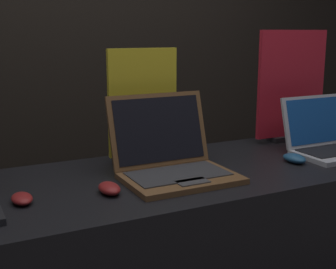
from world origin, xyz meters
TOP-DOWN VIEW (x-y plane):
  - wall_back at (0.00, 1.66)m, footprint 8.00×0.05m
  - mouse_front at (-0.53, 0.27)m, footprint 0.06×0.10m
  - laptop_middle at (0.01, 0.32)m, footprint 0.39×0.36m
  - mouse_middle at (-0.26, 0.24)m, footprint 0.07×0.11m
  - promo_stand_middle at (0.01, 0.57)m, footprint 0.30×0.07m
  - laptop_back at (0.79, 0.30)m, footprint 0.39×0.29m
  - mouse_back at (0.54, 0.25)m, footprint 0.07×0.11m
  - promo_stand_back at (0.79, 0.58)m, footprint 0.39×0.07m

SIDE VIEW (x-z plane):
  - mouse_front at x=-0.53m, z-range 0.86..0.89m
  - mouse_middle at x=-0.26m, z-range 0.86..0.89m
  - mouse_back at x=0.54m, z-range 0.86..0.89m
  - laptop_back at x=0.79m, z-range 0.79..1.03m
  - laptop_middle at x=0.01m, z-range 0.78..1.07m
  - promo_stand_middle at x=0.01m, z-range 0.85..1.30m
  - promo_stand_back at x=0.79m, z-range 0.85..1.37m
  - wall_back at x=0.00m, z-range 0.00..2.80m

